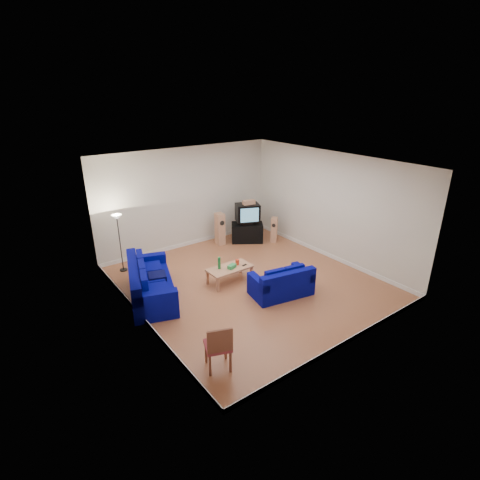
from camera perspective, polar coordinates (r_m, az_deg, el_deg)
room at (r=9.45m, az=1.43°, el=1.76°), size 6.01×6.51×3.21m
sofa_three_seat at (r=9.53m, az=-13.73°, el=-6.74°), size 1.67×2.51×0.89m
sofa_loveseat at (r=9.45m, az=6.41°, el=-6.79°), size 1.62×1.10×0.75m
coffee_table at (r=9.95m, az=-1.59°, el=-4.47°), size 1.19×0.60×0.43m
bottle at (r=9.80m, az=-3.18°, el=-3.52°), size 0.08×0.08×0.32m
tissue_box at (r=9.86m, az=-1.25°, el=-4.05°), size 0.27×0.20×0.10m
red_canister at (r=10.05m, az=-0.42°, el=-3.39°), size 0.11×0.11×0.14m
remote at (r=10.03m, az=0.67°, el=-3.83°), size 0.15×0.07×0.02m
tv_stand at (r=12.62m, az=1.09°, el=1.16°), size 1.18×1.05×0.63m
av_receiver at (r=12.44m, az=1.00°, el=2.62°), size 0.52×0.49×0.09m
television at (r=12.40m, az=1.16°, el=4.19°), size 0.91×0.80×0.58m
centre_speaker at (r=12.28m, az=1.37°, el=5.77°), size 0.43×0.23×0.14m
speaker_left at (r=12.33m, az=-3.08°, el=1.71°), size 0.28×0.35×1.07m
speaker_right at (r=12.60m, az=5.21°, el=1.57°), size 0.32×0.31×0.85m
floor_lamp at (r=10.72m, az=-18.14°, el=2.21°), size 0.29×0.29×1.67m
dining_chair at (r=7.00m, az=-3.30°, el=-15.77°), size 0.59×0.59×0.96m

